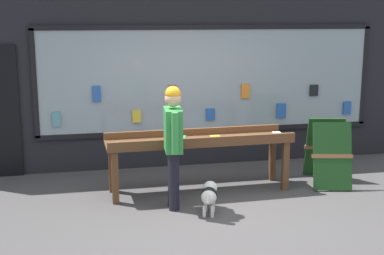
{
  "coord_description": "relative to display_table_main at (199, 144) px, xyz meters",
  "views": [
    {
      "loc": [
        -1.66,
        -6.45,
        2.56
      ],
      "look_at": [
        -0.15,
        0.71,
        1.01
      ],
      "focal_mm": 50.0,
      "sensor_mm": 36.0,
      "label": 1
    }
  ],
  "objects": [
    {
      "name": "ground_plane",
      "position": [
        0.0,
        -0.91,
        -0.71
      ],
      "size": [
        40.0,
        40.0,
        0.0
      ],
      "primitive_type": "plane",
      "color": "#474444"
    },
    {
      "name": "sandwich_board_sign",
      "position": [
        2.02,
        -0.05,
        -0.21
      ],
      "size": [
        0.74,
        0.96,
        0.98
      ],
      "rotation": [
        0.0,
        0.0,
        -0.22
      ],
      "color": "#193F19",
      "rests_on": "ground_plane"
    },
    {
      "name": "person_browsing",
      "position": [
        -0.49,
        -0.63,
        0.26
      ],
      "size": [
        0.26,
        0.66,
        1.66
      ],
      "rotation": [
        0.0,
        0.0,
        1.48
      ],
      "color": "black",
      "rests_on": "ground_plane"
    },
    {
      "name": "shopfront_facade",
      "position": [
        -0.01,
        1.48,
        1.0
      ],
      "size": [
        8.09,
        0.29,
        3.47
      ],
      "color": "black",
      "rests_on": "ground_plane"
    },
    {
      "name": "small_dog",
      "position": [
        -0.07,
        -0.92,
        -0.45
      ],
      "size": [
        0.31,
        0.53,
        0.39
      ],
      "rotation": [
        0.0,
        0.0,
        1.25
      ],
      "color": "white",
      "rests_on": "ground_plane"
    },
    {
      "name": "display_table_main",
      "position": [
        0.0,
        0.0,
        0.0
      ],
      "size": [
        2.72,
        0.74,
        0.88
      ],
      "color": "brown",
      "rests_on": "ground_plane"
    }
  ]
}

